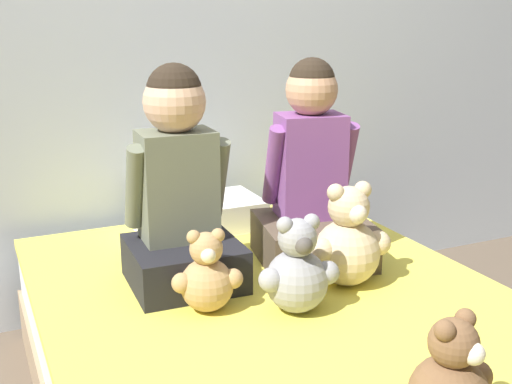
{
  "coord_description": "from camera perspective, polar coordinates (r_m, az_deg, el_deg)",
  "views": [
    {
      "loc": [
        -0.78,
        -1.45,
        1.21
      ],
      "look_at": [
        0.0,
        0.26,
        0.69
      ],
      "focal_mm": 45.0,
      "sensor_mm": 36.0,
      "label": 1
    }
  ],
  "objects": [
    {
      "name": "teddy_bear_between_children",
      "position": [
        1.78,
        3.71,
        -7.07
      ],
      "size": [
        0.23,
        0.18,
        0.28
      ],
      "rotation": [
        0.0,
        0.0,
        -0.12
      ],
      "color": "#939399",
      "rests_on": "bed"
    },
    {
      "name": "child_on_right",
      "position": [
        2.12,
        4.97,
        0.82
      ],
      "size": [
        0.41,
        0.4,
        0.67
      ],
      "rotation": [
        0.0,
        0.0,
        -0.19
      ],
      "color": "brown",
      "rests_on": "bed"
    },
    {
      "name": "bed",
      "position": [
        1.93,
        3.3,
        -15.91
      ],
      "size": [
        1.34,
        1.91,
        0.41
      ],
      "color": "#997F60",
      "rests_on": "ground_plane"
    },
    {
      "name": "child_on_left",
      "position": [
        1.94,
        -6.86,
        0.18
      ],
      "size": [
        0.34,
        0.33,
        0.67
      ],
      "rotation": [
        0.0,
        0.0,
        -0.04
      ],
      "color": "black",
      "rests_on": "bed"
    },
    {
      "name": "teddy_bear_held_by_left_child",
      "position": [
        1.8,
        -4.39,
        -7.53
      ],
      "size": [
        0.2,
        0.15,
        0.24
      ],
      "rotation": [
        0.0,
        0.0,
        -0.22
      ],
      "color": "tan",
      "rests_on": "bed"
    },
    {
      "name": "teddy_bear_held_by_right_child",
      "position": [
        1.97,
        8.15,
        -4.45
      ],
      "size": [
        0.27,
        0.2,
        0.32
      ],
      "rotation": [
        0.0,
        0.0,
        -0.07
      ],
      "color": "#D1B78E",
      "rests_on": "bed"
    },
    {
      "name": "teddy_bear_at_foot_of_bed",
      "position": [
        1.36,
        16.92,
        -15.99
      ],
      "size": [
        0.21,
        0.16,
        0.25
      ],
      "rotation": [
        0.0,
        0.0,
        0.3
      ],
      "color": "brown",
      "rests_on": "bed"
    },
    {
      "name": "wall_behind_bed",
      "position": [
        2.63,
        -7.71,
        16.4
      ],
      "size": [
        8.0,
        0.06,
        2.5
      ],
      "color": "silver",
      "rests_on": "ground_plane"
    },
    {
      "name": "pillow_at_headboard",
      "position": [
        2.48,
        -5.1,
        -2.01
      ],
      "size": [
        0.47,
        0.28,
        0.11
      ],
      "color": "white",
      "rests_on": "bed"
    }
  ]
}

